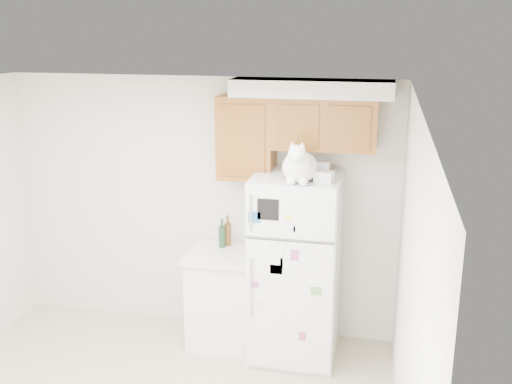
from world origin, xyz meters
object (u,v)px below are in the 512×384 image
(refrigerator, at_px, (295,268))
(bottle_green, at_px, (222,233))
(cat, at_px, (300,166))
(base_counter, at_px, (224,296))
(storage_box_front, at_px, (324,177))
(bottle_amber, at_px, (228,230))
(storage_box_back, at_px, (320,167))

(refrigerator, bearing_deg, bottle_green, 165.67)
(cat, distance_m, bottle_green, 1.17)
(base_counter, height_order, storage_box_front, storage_box_front)
(cat, distance_m, bottle_amber, 1.16)
(storage_box_front, relative_size, bottle_amber, 0.51)
(cat, xyz_separation_m, storage_box_back, (0.12, 0.38, -0.09))
(cat, bearing_deg, bottle_amber, 148.33)
(storage_box_front, bearing_deg, bottle_amber, 167.96)
(base_counter, distance_m, bottle_green, 0.61)
(refrigerator, xyz_separation_m, storage_box_back, (0.17, 0.17, 0.90))
(cat, height_order, bottle_amber, cat)
(base_counter, bearing_deg, refrigerator, -6.09)
(base_counter, relative_size, cat, 1.74)
(storage_box_back, bearing_deg, bottle_green, -179.94)
(refrigerator, xyz_separation_m, bottle_amber, (-0.69, 0.25, 0.22))
(storage_box_front, distance_m, bottle_amber, 1.23)
(cat, distance_m, storage_box_back, 0.41)
(storage_box_front, bearing_deg, bottle_green, 172.17)
(bottle_green, bearing_deg, base_counter, -70.11)
(base_counter, bearing_deg, storage_box_front, -13.90)
(refrigerator, relative_size, bottle_amber, 5.78)
(base_counter, xyz_separation_m, cat, (0.74, -0.28, 1.38))
(refrigerator, distance_m, cat, 1.01)
(cat, xyz_separation_m, bottle_amber, (-0.74, 0.46, -0.77))
(cat, relative_size, storage_box_front, 3.52)
(refrigerator, relative_size, base_counter, 1.85)
(bottle_amber, bearing_deg, storage_box_front, -23.65)
(cat, relative_size, storage_box_back, 2.93)
(refrigerator, bearing_deg, cat, -76.48)
(base_counter, distance_m, cat, 1.59)
(cat, height_order, storage_box_back, cat)
(bottle_amber, bearing_deg, cat, -31.67)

